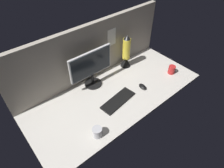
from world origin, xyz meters
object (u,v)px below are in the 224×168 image
at_px(monitor, 91,67).
at_px(mug_red_plastic, 172,70).
at_px(keyboard, 118,100).
at_px(mug_steel, 97,132).
at_px(mouse, 142,87).
at_px(lava_lamp, 126,54).

bearing_deg(monitor, mug_red_plastic, -28.25).
height_order(keyboard, mug_steel, mug_steel).
xyz_separation_m(monitor, keyboard, (0.04, -0.36, -0.21)).
bearing_deg(mug_red_plastic, keyboard, 175.28).
height_order(monitor, mug_red_plastic, monitor).
xyz_separation_m(keyboard, mug_steel, (-0.38, -0.18, 0.03)).
distance_m(monitor, mug_red_plastic, 0.91).
xyz_separation_m(monitor, mouse, (0.36, -0.38, -0.21)).
relative_size(mouse, lava_lamp, 0.24).
relative_size(mug_steel, mug_red_plastic, 0.95).
distance_m(mouse, mug_red_plastic, 0.43).
bearing_deg(keyboard, mug_steel, -162.95).
distance_m(mouse, lava_lamp, 0.44).
distance_m(monitor, lava_lamp, 0.49).
bearing_deg(lava_lamp, mouse, -107.99).
xyz_separation_m(mouse, lava_lamp, (0.13, 0.39, 0.15)).
relative_size(keyboard, lava_lamp, 0.94).
relative_size(mug_steel, lava_lamp, 0.23).
height_order(mug_steel, mug_red_plastic, mug_red_plastic).
bearing_deg(mug_steel, lava_lamp, 33.51).
bearing_deg(monitor, mug_steel, -122.38).
distance_m(keyboard, mouse, 0.32).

